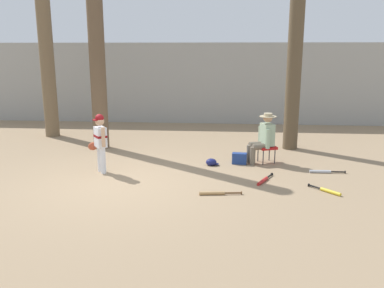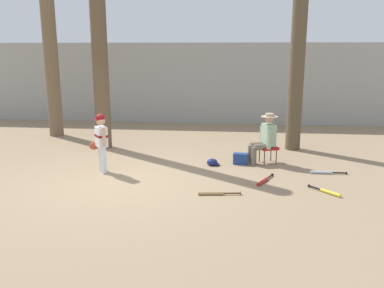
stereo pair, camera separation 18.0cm
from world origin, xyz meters
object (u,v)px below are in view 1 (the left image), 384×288
Objects in this scene: bat_red_barrel at (264,180)px; tree_behind_spectator at (295,58)px; tree_near_player at (96,39)px; handbag_beside_stool at (239,158)px; folding_stool at (267,148)px; bat_yellow_trainer at (328,191)px; seated_spectator at (263,137)px; bat_wood_tan at (215,193)px; batting_helmet_navy at (211,162)px; tree_far_left at (47,57)px; bat_aluminum_silver at (323,172)px; young_ballplayer at (100,139)px.

tree_behind_spectator is at bearing 72.12° from bat_red_barrel.
tree_near_player is 4.86m from handbag_beside_stool.
tree_near_player reaches higher than folding_stool.
bat_yellow_trainer is at bearing -86.72° from tree_behind_spectator.
seated_spectator is 1.58m from bat_red_barrel.
batting_helmet_navy is at bearing 94.35° from bat_wood_tan.
folding_stool reaches higher than bat_red_barrel.
tree_far_left is (-5.75, 2.71, 2.30)m from handbag_beside_stool.
batting_helmet_navy is (-2.09, -1.85, -2.36)m from tree_behind_spectator.
seated_spectator is 0.76m from handbag_beside_stool.
folding_stool is 1.44m from bat_aluminum_silver.
batting_helmet_navy is at bearing 17.30° from young_ballplayer.
bat_red_barrel is 0.95× the size of bat_aluminum_silver.
handbag_beside_stool is 1.14× the size of batting_helmet_navy.
bat_yellow_trainer is 2.16m from bat_wood_tan.
young_ballplayer is 2.29× the size of bat_yellow_trainer.
tree_far_left is at bearing 156.40° from bat_aluminum_silver.
seated_spectator reaches higher than bat_yellow_trainer.
seated_spectator is at bearing 118.24° from bat_yellow_trainer.
folding_stool is at bearing 19.92° from seated_spectator.
bat_yellow_trainer is at bearing 8.18° from bat_wood_tan.
handbag_beside_stool is (-0.55, -0.13, -0.51)m from seated_spectator.
tree_behind_spectator reaches higher than bat_wood_tan.
bat_red_barrel and bat_wood_tan have the same top height.
tree_behind_spectator reaches higher than seated_spectator.
bat_wood_tan and bat_aluminum_silver have the same top height.
tree_near_player is 2.48m from tree_far_left.
folding_stool is 7.19m from tree_far_left.
folding_stool is (4.40, -1.15, -2.55)m from tree_near_player.
bat_yellow_trainer is at bearing -25.18° from bat_red_barrel.
tree_near_player is 12.41× the size of folding_stool.
bat_yellow_trainer is 1.29m from bat_red_barrel.
handbag_beside_stool is 0.60× the size of bat_yellow_trainer.
tree_behind_spectator is 2.52m from seated_spectator.
folding_stool is (-0.78, -1.50, -2.07)m from tree_behind_spectator.
bat_yellow_trainer is 2.84m from batting_helmet_navy.
tree_behind_spectator is 5.46m from young_ballplayer.
tree_far_left reaches higher than young_ballplayer.
bat_wood_tan is (2.56, -1.24, -0.71)m from young_ballplayer.
seated_spectator is (3.63, 1.07, -0.10)m from young_ballplayer.
bat_red_barrel is at bearing -6.18° from young_ballplayer.
batting_helmet_navy is at bearing -164.16° from handbag_beside_stool.
tree_far_left reaches higher than bat_wood_tan.
batting_helmet_navy is at bearing 143.69° from bat_yellow_trainer.
bat_wood_tan is (3.25, -3.49, -2.88)m from tree_near_player.
young_ballplayer is 2.61m from batting_helmet_navy.
bat_aluminum_silver is (1.36, 0.72, 0.00)m from bat_red_barrel.
batting_helmet_navy reaches higher than bat_wood_tan.
young_ballplayer is at bearing -73.12° from tree_near_player.
bat_aluminum_silver is (1.17, -0.76, -0.33)m from folding_stool.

